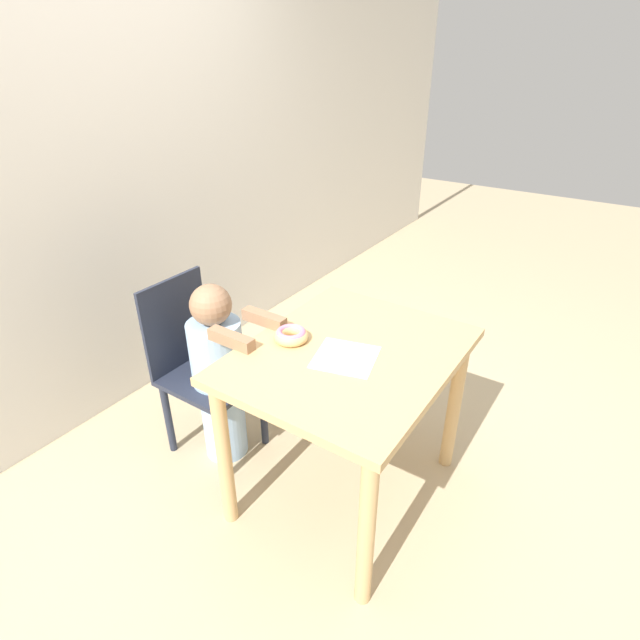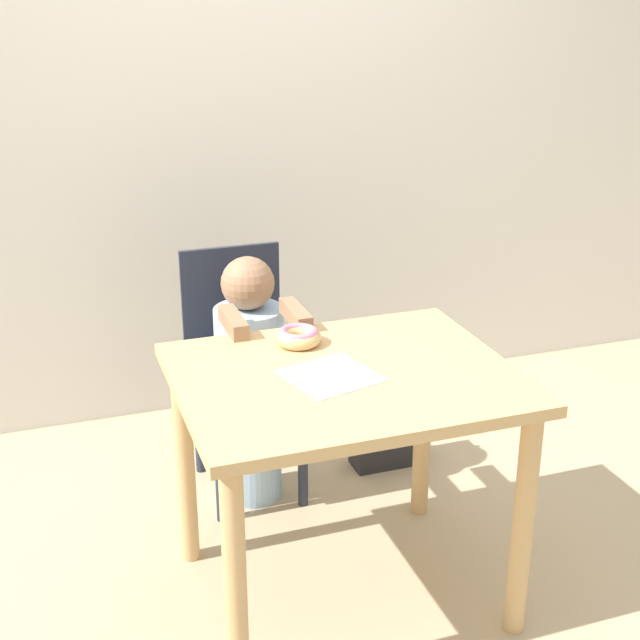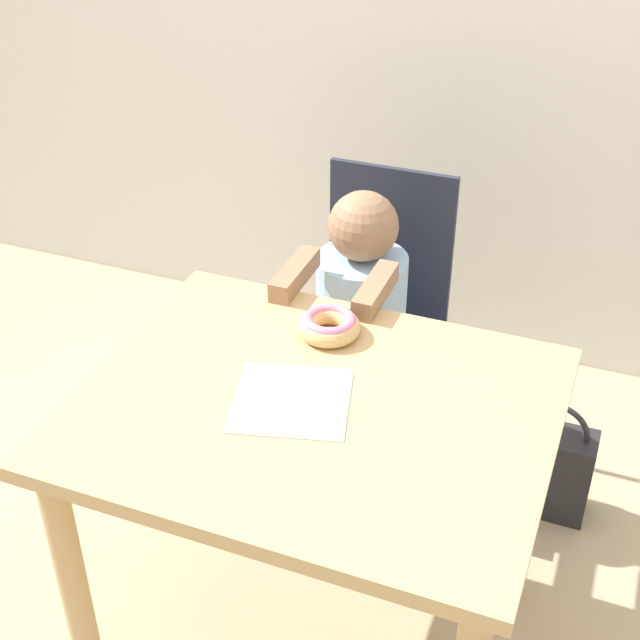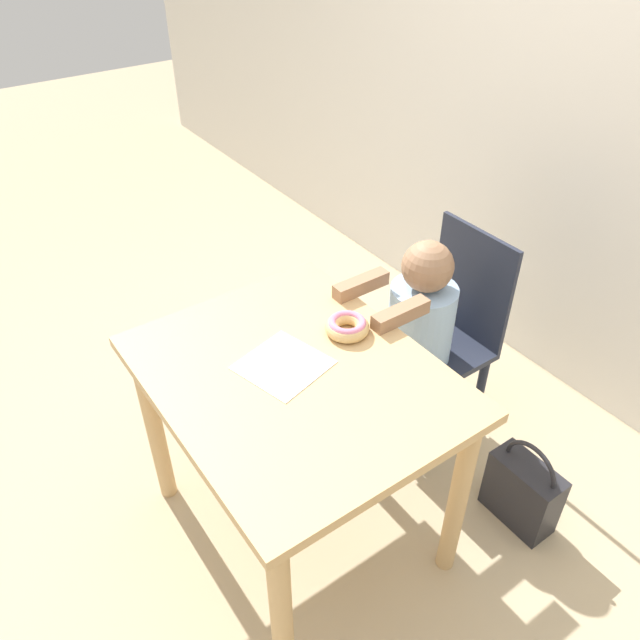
{
  "view_description": "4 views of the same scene",
  "coord_description": "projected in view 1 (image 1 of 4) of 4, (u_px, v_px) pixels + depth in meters",
  "views": [
    {
      "loc": [
        -1.43,
        -0.82,
        1.78
      ],
      "look_at": [
        -0.03,
        0.12,
        0.86
      ],
      "focal_mm": 28.0,
      "sensor_mm": 36.0,
      "label": 1
    },
    {
      "loc": [
        -0.81,
        -2.12,
        1.78
      ],
      "look_at": [
        -0.03,
        0.12,
        0.86
      ],
      "focal_mm": 50.0,
      "sensor_mm": 36.0,
      "label": 2
    },
    {
      "loc": [
        0.52,
        -1.3,
        1.85
      ],
      "look_at": [
        -0.03,
        0.12,
        0.86
      ],
      "focal_mm": 50.0,
      "sensor_mm": 36.0,
      "label": 3
    },
    {
      "loc": [
        1.14,
        -0.72,
        1.96
      ],
      "look_at": [
        -0.03,
        0.12,
        0.86
      ],
      "focal_mm": 35.0,
      "sensor_mm": 36.0,
      "label": 4
    }
  ],
  "objects": [
    {
      "name": "napkin",
      "position": [
        346.0,
        357.0,
        1.9
      ],
      "size": [
        0.28,
        0.28,
        0.0
      ],
      "color": "white",
      "rests_on": "dining_table"
    },
    {
      "name": "ground_plane",
      "position": [
        345.0,
        488.0,
        2.3
      ],
      "size": [
        12.0,
        12.0,
        0.0
      ],
      "primitive_type": "plane",
      "color": "tan"
    },
    {
      "name": "handbag",
      "position": [
        284.0,
        372.0,
        2.87
      ],
      "size": [
        0.26,
        0.12,
        0.37
      ],
      "color": "#232328",
      "rests_on": "ground_plane"
    },
    {
      "name": "dining_table",
      "position": [
        349.0,
        377.0,
        2.0
      ],
      "size": [
        0.94,
        0.77,
        0.74
      ],
      "color": "tan",
      "rests_on": "ground_plane"
    },
    {
      "name": "donut",
      "position": [
        291.0,
        335.0,
        2.0
      ],
      "size": [
        0.14,
        0.14,
        0.05
      ],
      "color": "#DBB270",
      "rests_on": "dining_table"
    },
    {
      "name": "child_figure",
      "position": [
        220.0,
        374.0,
        2.3
      ],
      "size": [
        0.26,
        0.43,
        0.91
      ],
      "color": "#99BCE0",
      "rests_on": "ground_plane"
    },
    {
      "name": "wall_back",
      "position": [
        96.0,
        174.0,
        2.4
      ],
      "size": [
        8.0,
        0.05,
        2.5
      ],
      "color": "silver",
      "rests_on": "ground_plane"
    },
    {
      "name": "chair",
      "position": [
        201.0,
        369.0,
        2.37
      ],
      "size": [
        0.37,
        0.42,
        0.88
      ],
      "color": "#232838",
      "rests_on": "ground_plane"
    }
  ]
}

